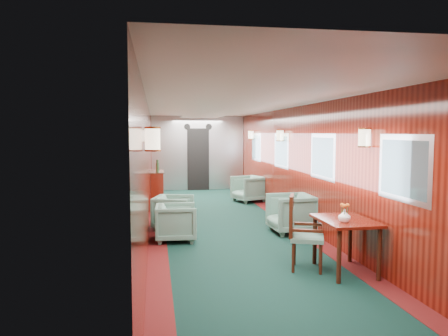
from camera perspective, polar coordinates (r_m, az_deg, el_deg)
name	(u,v)px	position (r m, az deg, el deg)	size (l,w,h in m)	color
room	(228,145)	(8.30, 0.54, 3.06)	(12.00, 12.10, 2.40)	black
bulkhead	(198,153)	(14.18, -3.42, 1.91)	(2.98, 0.17, 2.39)	#B1B4B8
windows_right	(299,153)	(8.92, 9.75, 1.91)	(0.02, 8.60, 0.80)	#B9BCC1
wall_sconces	(224,136)	(8.86, -0.06, 4.16)	(2.97, 7.97, 0.25)	beige
dining_table	(345,228)	(6.09, 15.58, -7.52)	(0.67, 0.96, 0.72)	#63170D
side_chair	(300,229)	(6.09, 9.92, -7.89)	(0.57, 0.59, 1.02)	#225048
credenza	(157,189)	(10.87, -8.74, -2.77)	(0.32, 1.03, 1.20)	#63170D
flower_vase	(344,216)	(5.85, 15.46, -6.06)	(0.16, 0.16, 0.16)	white
armchair_left_near	(176,222)	(7.63, -6.25, -7.08)	(0.68, 0.70, 0.64)	#225048
armchair_left_far	(173,212)	(8.55, -6.63, -5.76)	(0.70, 0.72, 0.65)	#225048
armchair_right_near	(291,213)	(8.28, 8.78, -5.87)	(0.78, 0.80, 0.73)	#225048
armchair_right_far	(249,189)	(11.79, 3.25, -2.74)	(0.75, 0.77, 0.70)	#225048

